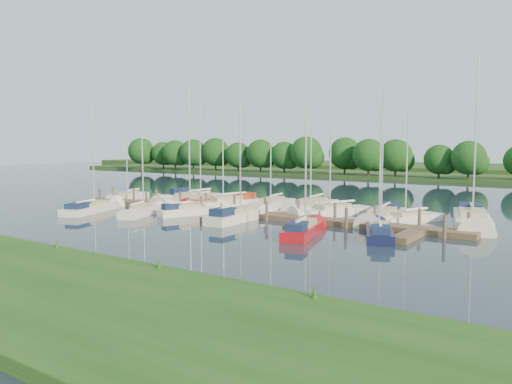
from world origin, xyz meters
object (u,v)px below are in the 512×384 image
Objects in this scene: dock at (237,214)px; motorboat at (181,196)px; sailboat_n_0 at (129,197)px; sailboat_s_2 at (186,212)px; sailboat_n_5 at (272,206)px.

dock is 15.62m from motorboat.
sailboat_n_0 is at bearing 53.15° from motorboat.
sailboat_n_0 is 16.03m from sailboat_s_2.
sailboat_s_2 is at bearing -151.63° from dock.
sailboat_n_5 is (-0.15, 6.05, 0.08)m from dock.
dock is at bearing 49.65° from sailboat_s_2.
sailboat_s_2 is (-3.86, -8.22, 0.05)m from sailboat_n_5.
sailboat_n_5 reaches higher than sailboat_s_2.
sailboat_n_5 reaches higher than sailboat_n_0.
sailboat_n_5 is 1.37× the size of sailboat_s_2.
sailboat_s_2 is (14.75, -6.27, 0.06)m from sailboat_n_0.
sailboat_n_5 is 9.08m from sailboat_s_2.
motorboat is 0.54× the size of sailboat_n_5.
motorboat is 13.63m from sailboat_n_5.
sailboat_n_5 is at bearing 86.13° from sailboat_s_2.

